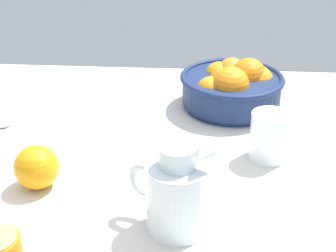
# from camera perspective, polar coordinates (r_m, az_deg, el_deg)

# --- Properties ---
(ground_plane) EXTENTS (1.17, 0.95, 0.03)m
(ground_plane) POSITION_cam_1_polar(r_m,az_deg,el_deg) (0.93, -2.23, -4.87)
(ground_plane) COLOR silver
(fruit_bowl) EXTENTS (0.23, 0.23, 0.11)m
(fruit_bowl) POSITION_cam_1_polar(r_m,az_deg,el_deg) (1.12, 7.49, 4.57)
(fruit_bowl) COLOR navy
(fruit_bowl) RESTS_ON ground_plane
(juice_pitcher) EXTENTS (0.13, 0.09, 0.15)m
(juice_pitcher) POSITION_cam_1_polar(r_m,az_deg,el_deg) (0.74, 1.02, -8.26)
(juice_pitcher) COLOR white
(juice_pitcher) RESTS_ON ground_plane
(juice_glass) EXTENTS (0.07, 0.07, 0.09)m
(juice_glass) POSITION_cam_1_polar(r_m,az_deg,el_deg) (0.93, 11.63, -1.49)
(juice_glass) COLOR white
(juice_glass) RESTS_ON ground_plane
(loose_orange_0) EXTENTS (0.08, 0.08, 0.08)m
(loose_orange_0) POSITION_cam_1_polar(r_m,az_deg,el_deg) (0.86, -14.91, -4.61)
(loose_orange_0) COLOR orange
(loose_orange_0) RESTS_ON ground_plane
(spoon) EXTENTS (0.15, 0.07, 0.01)m
(spoon) POSITION_cam_1_polar(r_m,az_deg,el_deg) (1.09, -16.76, 0.34)
(spoon) COLOR silver
(spoon) RESTS_ON ground_plane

